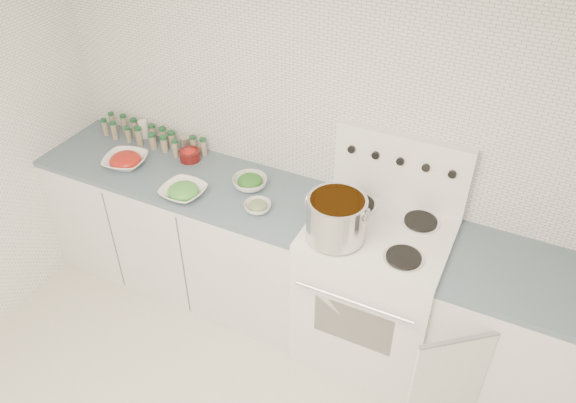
% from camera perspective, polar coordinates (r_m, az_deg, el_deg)
% --- Properties ---
extents(room_walls, '(3.54, 3.04, 2.52)m').
position_cam_1_polar(room_walls, '(2.02, -13.04, -4.76)').
color(room_walls, white).
rests_on(room_walls, ground).
extents(counter_left, '(1.85, 0.62, 0.90)m').
position_cam_1_polar(counter_left, '(3.83, -10.14, -2.72)').
color(counter_left, white).
rests_on(counter_left, ground).
extents(stove, '(0.76, 0.70, 1.36)m').
position_cam_1_polar(stove, '(3.36, 8.62, -8.46)').
color(stove, white).
rests_on(stove, ground).
extents(counter_right, '(0.89, 0.88, 0.90)m').
position_cam_1_polar(counter_right, '(3.35, 22.25, -12.91)').
color(counter_right, white).
rests_on(counter_right, ground).
extents(stock_pot, '(0.33, 0.31, 0.24)m').
position_cam_1_polar(stock_pot, '(2.88, 4.94, -1.53)').
color(stock_pot, silver).
rests_on(stock_pot, stove).
extents(bowl_tomato, '(0.32, 0.32, 0.09)m').
position_cam_1_polar(bowl_tomato, '(3.70, -16.20, 4.03)').
color(bowl_tomato, white).
rests_on(bowl_tomato, counter_left).
extents(bowl_snowpea, '(0.27, 0.27, 0.08)m').
position_cam_1_polar(bowl_snowpea, '(3.34, -10.59, 1.03)').
color(bowl_snowpea, white).
rests_on(bowl_snowpea, counter_left).
extents(bowl_broccoli, '(0.21, 0.21, 0.08)m').
position_cam_1_polar(bowl_broccoli, '(3.36, -3.89, 1.99)').
color(bowl_broccoli, white).
rests_on(bowl_broccoli, counter_left).
extents(bowl_zucchini, '(0.18, 0.18, 0.06)m').
position_cam_1_polar(bowl_zucchini, '(3.18, -3.11, -0.51)').
color(bowl_zucchini, white).
rests_on(bowl_zucchini, counter_left).
extents(bowl_pepper, '(0.13, 0.13, 0.08)m').
position_cam_1_polar(bowl_pepper, '(3.66, -9.95, 4.73)').
color(bowl_pepper, '#4F0E0D').
rests_on(bowl_pepper, counter_left).
extents(salt_canister, '(0.07, 0.07, 0.12)m').
position_cam_1_polar(salt_canister, '(3.96, -14.46, 7.12)').
color(salt_canister, white).
rests_on(salt_canister, counter_left).
extents(tin_can, '(0.08, 0.08, 0.09)m').
position_cam_1_polar(tin_can, '(3.78, -10.36, 5.88)').
color(tin_can, '#B6AC9A').
rests_on(tin_can, counter_left).
extents(spice_cluster, '(0.79, 0.15, 0.14)m').
position_cam_1_polar(spice_cluster, '(3.88, -13.97, 6.56)').
color(spice_cluster, gray).
rests_on(spice_cluster, counter_left).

